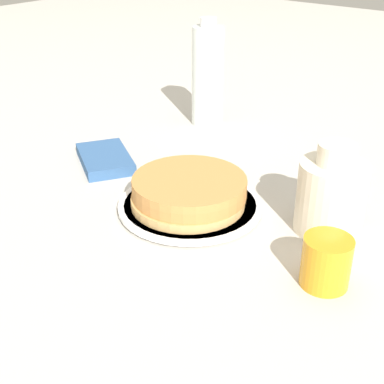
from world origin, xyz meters
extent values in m
plane|color=#BCB7AD|center=(0.00, 0.00, 0.00)|extent=(4.00, 4.00, 0.00)
cylinder|color=white|center=(0.00, 0.02, 0.01)|extent=(0.21, 0.21, 0.01)
cylinder|color=white|center=(0.00, 0.02, 0.01)|extent=(0.23, 0.23, 0.01)
cylinder|color=tan|center=(0.00, 0.02, 0.02)|extent=(0.18, 0.18, 0.01)
cylinder|color=#BA7D40|center=(0.00, 0.02, 0.03)|extent=(0.18, 0.18, 0.02)
cylinder|color=#BE8142|center=(0.00, 0.02, 0.05)|extent=(0.18, 0.18, 0.01)
cylinder|color=orange|center=(-0.25, 0.06, 0.03)|extent=(0.06, 0.06, 0.07)
cylinder|color=beige|center=(-0.20, -0.07, 0.05)|extent=(0.10, 0.10, 0.11)
cylinder|color=beige|center=(-0.20, -0.07, 0.12)|extent=(0.06, 0.06, 0.03)
cylinder|color=silver|center=(0.22, -0.31, 0.10)|extent=(0.07, 0.07, 0.21)
cylinder|color=white|center=(0.22, -0.31, 0.22)|extent=(0.03, 0.03, 0.02)
cube|color=#33598C|center=(0.23, -0.02, 0.01)|extent=(0.16, 0.15, 0.02)
camera|label=1|loc=(-0.47, 0.59, 0.42)|focal=50.00mm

